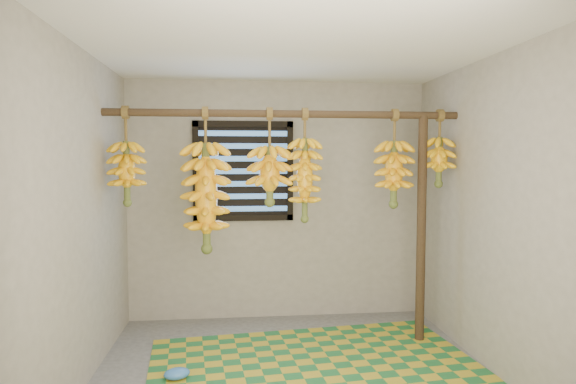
{
  "coord_description": "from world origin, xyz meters",
  "views": [
    {
      "loc": [
        -0.42,
        -3.36,
        1.61
      ],
      "look_at": [
        0.0,
        0.55,
        1.35
      ],
      "focal_mm": 30.0,
      "sensor_mm": 36.0,
      "label": 1
    }
  ],
  "objects": [
    {
      "name": "floor",
      "position": [
        0.0,
        0.0,
        -0.01
      ],
      "size": [
        3.0,
        3.0,
        0.01
      ],
      "primitive_type": "cube",
      "color": "#4F4F4F",
      "rests_on": "ground"
    },
    {
      "name": "ceiling",
      "position": [
        0.0,
        0.0,
        2.4
      ],
      "size": [
        3.0,
        3.0,
        0.01
      ],
      "primitive_type": "cube",
      "color": "silver",
      "rests_on": "wall_back"
    },
    {
      "name": "wall_back",
      "position": [
        0.0,
        1.5,
        1.2
      ],
      "size": [
        3.0,
        0.01,
        2.4
      ],
      "primitive_type": "cube",
      "color": "gray",
      "rests_on": "floor"
    },
    {
      "name": "wall_left",
      "position": [
        -1.5,
        0.0,
        1.2
      ],
      "size": [
        0.01,
        3.0,
        2.4
      ],
      "primitive_type": "cube",
      "color": "gray",
      "rests_on": "floor"
    },
    {
      "name": "wall_right",
      "position": [
        1.5,
        0.0,
        1.2
      ],
      "size": [
        0.01,
        3.0,
        2.4
      ],
      "primitive_type": "cube",
      "color": "gray",
      "rests_on": "floor"
    },
    {
      "name": "window",
      "position": [
        -0.35,
        1.48,
        1.5
      ],
      "size": [
        1.0,
        0.04,
        1.0
      ],
      "color": "black",
      "rests_on": "wall_back"
    },
    {
      "name": "hanging_pole",
      "position": [
        0.0,
        0.7,
        2.0
      ],
      "size": [
        3.0,
        0.06,
        0.06
      ],
      "primitive_type": "cylinder",
      "rotation": [
        0.0,
        1.57,
        0.0
      ],
      "color": "#41301C",
      "rests_on": "wall_left"
    },
    {
      "name": "support_post",
      "position": [
        1.2,
        0.7,
        1.0
      ],
      "size": [
        0.08,
        0.08,
        2.0
      ],
      "primitive_type": "cylinder",
      "color": "#41301C",
      "rests_on": "floor"
    },
    {
      "name": "woven_mat",
      "position": [
        0.21,
        0.05,
        0.01
      ],
      "size": [
        2.74,
        2.29,
        0.01
      ],
      "primitive_type": "cube",
      "rotation": [
        0.0,
        0.0,
        0.1
      ],
      "color": "#1C5F2D",
      "rests_on": "floor"
    },
    {
      "name": "plastic_bag",
      "position": [
        -0.86,
        0.13,
        0.05
      ],
      "size": [
        0.22,
        0.19,
        0.08
      ],
      "primitive_type": "ellipsoid",
      "rotation": [
        0.0,
        0.0,
        0.28
      ],
      "color": "#3169B7",
      "rests_on": "woven_mat"
    },
    {
      "name": "banana_bunch_a",
      "position": [
        -1.31,
        0.7,
        1.51
      ],
      "size": [
        0.29,
        0.29,
        0.81
      ],
      "color": "brown",
      "rests_on": "hanging_pole"
    },
    {
      "name": "banana_bunch_b",
      "position": [
        -0.67,
        0.7,
        1.3
      ],
      "size": [
        0.37,
        0.37,
        1.2
      ],
      "color": "brown",
      "rests_on": "hanging_pole"
    },
    {
      "name": "banana_bunch_c",
      "position": [
        -0.14,
        0.7,
        1.48
      ],
      "size": [
        0.36,
        0.36,
        0.82
      ],
      "color": "brown",
      "rests_on": "hanging_pole"
    },
    {
      "name": "banana_bunch_d",
      "position": [
        0.16,
        0.7,
        1.44
      ],
      "size": [
        0.28,
        0.28,
        0.96
      ],
      "color": "brown",
      "rests_on": "hanging_pole"
    },
    {
      "name": "banana_bunch_e",
      "position": [
        0.94,
        0.7,
        1.49
      ],
      "size": [
        0.32,
        0.32,
        0.84
      ],
      "color": "brown",
      "rests_on": "hanging_pole"
    },
    {
      "name": "banana_bunch_f",
      "position": [
        1.35,
        0.7,
        1.6
      ],
      "size": [
        0.28,
        0.28,
        0.67
      ],
      "color": "brown",
      "rests_on": "hanging_pole"
    }
  ]
}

